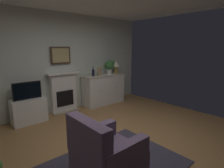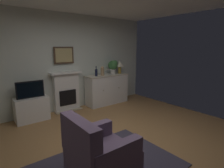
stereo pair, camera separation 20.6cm
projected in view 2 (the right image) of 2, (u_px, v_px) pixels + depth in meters
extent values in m
cube|color=#9E7042|center=(123.00, 146.00, 3.37)|extent=(5.47, 4.97, 0.10)
cube|color=silver|center=(65.00, 63.00, 4.99)|extent=(5.47, 0.06, 2.66)
cube|color=#383342|center=(105.00, 168.00, 2.66)|extent=(2.18, 1.51, 0.02)
cube|color=white|center=(66.00, 92.00, 5.02)|extent=(0.70, 0.18, 1.05)
cube|color=tan|center=(69.00, 110.00, 5.05)|extent=(0.77, 0.20, 0.03)
cube|color=black|center=(68.00, 98.00, 4.97)|extent=(0.48, 0.02, 0.42)
cube|color=white|center=(66.00, 73.00, 4.89)|extent=(0.87, 0.27, 0.05)
cube|color=#473323|center=(64.00, 55.00, 4.85)|extent=(0.55, 0.03, 0.45)
cube|color=tan|center=(64.00, 55.00, 4.83)|extent=(0.47, 0.01, 0.37)
cube|color=white|center=(107.00, 90.00, 5.65)|extent=(1.34, 0.45, 0.89)
cube|color=beige|center=(107.00, 75.00, 5.56)|extent=(1.37, 0.48, 0.03)
sphere|color=brown|center=(104.00, 91.00, 5.28)|extent=(0.02, 0.02, 0.02)
sphere|color=brown|center=(119.00, 88.00, 5.63)|extent=(0.02, 0.02, 0.02)
cylinder|color=#B79338|center=(120.00, 70.00, 5.84)|extent=(0.10, 0.10, 0.22)
cone|color=#EFE5C6|center=(120.00, 64.00, 5.80)|extent=(0.26, 0.26, 0.18)
cylinder|color=black|center=(96.00, 73.00, 5.28)|extent=(0.08, 0.08, 0.20)
cylinder|color=black|center=(96.00, 68.00, 5.25)|extent=(0.03, 0.03, 0.09)
cylinder|color=silver|center=(106.00, 75.00, 5.48)|extent=(0.06, 0.06, 0.00)
cylinder|color=silver|center=(106.00, 73.00, 5.47)|extent=(0.01, 0.01, 0.09)
cone|color=silver|center=(106.00, 71.00, 5.45)|extent=(0.07, 0.07, 0.07)
cylinder|color=silver|center=(109.00, 75.00, 5.56)|extent=(0.06, 0.06, 0.00)
cylinder|color=silver|center=(109.00, 73.00, 5.55)|extent=(0.01, 0.01, 0.09)
cone|color=silver|center=(109.00, 71.00, 5.53)|extent=(0.07, 0.07, 0.07)
cylinder|color=silver|center=(111.00, 74.00, 5.65)|extent=(0.06, 0.06, 0.00)
cylinder|color=silver|center=(111.00, 73.00, 5.64)|extent=(0.01, 0.01, 0.09)
cone|color=silver|center=(111.00, 70.00, 5.62)|extent=(0.07, 0.07, 0.07)
cylinder|color=#9E7F5B|center=(102.00, 72.00, 5.37)|extent=(0.11, 0.11, 0.24)
sphere|color=#9E7F5B|center=(102.00, 68.00, 5.35)|extent=(0.08, 0.08, 0.08)
cube|color=white|center=(32.00, 109.00, 4.35)|extent=(0.75, 0.42, 0.58)
cube|color=black|center=(30.00, 90.00, 4.24)|extent=(0.62, 0.06, 0.40)
cube|color=black|center=(31.00, 90.00, 4.21)|extent=(0.57, 0.01, 0.35)
cylinder|color=beige|center=(113.00, 72.00, 5.74)|extent=(0.18, 0.18, 0.14)
sphere|color=#3D753D|center=(113.00, 65.00, 5.70)|extent=(0.30, 0.30, 0.30)
sphere|color=#3D753D|center=(115.00, 63.00, 5.70)|extent=(0.18, 0.18, 0.18)
cube|color=#604C66|center=(103.00, 160.00, 2.44)|extent=(0.80, 0.76, 0.32)
cube|color=#604C66|center=(80.00, 139.00, 2.16)|extent=(0.16, 0.76, 0.50)
cube|color=#604C66|center=(118.00, 152.00, 2.14)|extent=(0.72, 0.14, 0.22)
cube|color=#604C66|center=(90.00, 133.00, 2.63)|extent=(0.72, 0.14, 0.22)
cylinder|color=#473323|center=(109.00, 154.00, 2.93)|extent=(0.05, 0.05, 0.10)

